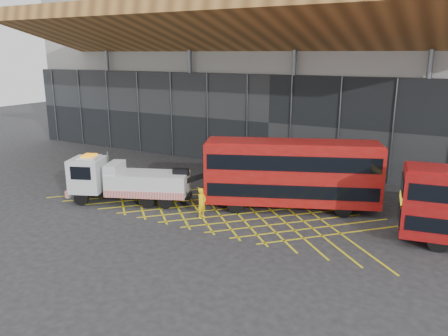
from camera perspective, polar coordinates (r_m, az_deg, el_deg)
The scene contains 6 objects.
ground_plane at distance 29.75m, azimuth -6.49°, elevation -4.42°, with size 120.00×120.00×0.00m, color #232426.
road_markings at distance 28.12m, azimuth -1.11°, elevation -5.46°, with size 23.16×7.16×0.01m.
construction_building at distance 43.75m, azimuth 9.65°, elevation 13.58°, with size 55.00×23.97×18.00m.
recovery_truck at distance 29.79m, azimuth -12.80°, elevation -1.63°, with size 9.15×4.98×3.27m.
bus_towed at distance 27.86m, azimuth 8.79°, elevation -0.53°, with size 11.02×6.39×4.43m.
worker at distance 26.55m, azimuth -2.91°, elevation -4.58°, with size 0.68×0.45×1.88m, color yellow.
Camera 1 is at (16.29, -22.92, 9.73)m, focal length 35.00 mm.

